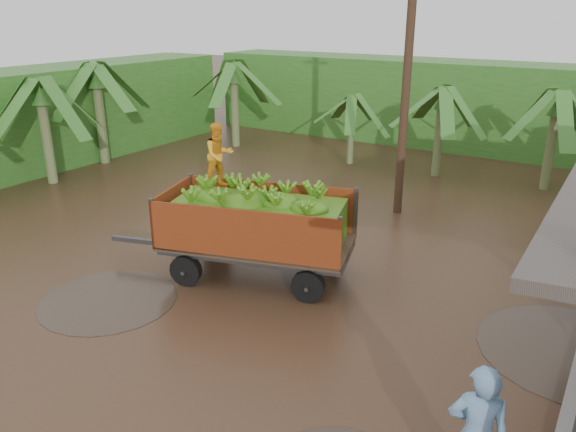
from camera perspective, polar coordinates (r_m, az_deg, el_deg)
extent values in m
plane|color=black|center=(11.38, 0.30, -9.68)|extent=(100.00, 100.00, 0.00)
cube|color=#2D661E|center=(25.70, 15.84, 10.92)|extent=(22.00, 3.00, 3.60)
cube|color=#2D661E|center=(23.16, -24.97, 8.83)|extent=(3.00, 18.00, 3.60)
cube|color=#47474C|center=(13.75, -14.49, -2.50)|extent=(1.61, 0.57, 0.11)
imported|color=orange|center=(12.58, -7.03, 6.15)|extent=(0.78, 0.86, 1.44)
cylinder|color=#47301E|center=(16.14, 11.90, 12.52)|extent=(0.24, 0.24, 7.21)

